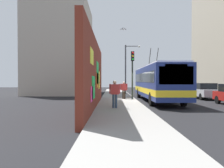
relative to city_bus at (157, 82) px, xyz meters
name	(u,v)px	position (x,y,z in m)	size (l,w,h in m)	color
ground_plane	(138,102)	(-0.73, 1.80, -1.73)	(80.00, 80.00, 0.00)	black
sidewalk_slab	(119,101)	(-0.73, 3.40, -1.66)	(48.00, 3.20, 0.15)	gray
graffiti_wall	(94,74)	(-5.04, 5.15, 0.50)	(13.38, 0.32, 4.48)	maroon
building_far_left	(62,49)	(11.29, 11.00, 4.48)	(11.19, 7.56, 12.43)	#B2A899
city_bus	(157,82)	(0.00, 0.00, 0.00)	(11.72, 2.57, 4.88)	navy
parked_car_silver	(203,90)	(2.71, -5.20, -0.90)	(4.91, 1.85, 1.58)	#B7B7BC
parked_car_white	(183,88)	(8.96, -5.20, -0.90)	(4.93, 1.83, 1.58)	white
pedestrian_midblock	(124,89)	(0.64, 2.89, -0.65)	(0.22, 0.65, 1.59)	#3F3326
pedestrian_near_wall	(115,92)	(-5.90, 3.81, -0.59)	(0.23, 0.68, 1.68)	#2D3F59
traffic_light	(132,67)	(0.20, 2.15, 1.31)	(0.49, 0.28, 4.30)	#2D382D
street_lamp	(127,65)	(8.56, 2.02, 2.02)	(0.44, 1.94, 6.20)	#4C4C51
flying_pigeons	(123,29)	(-0.75, 3.03, 4.47)	(0.32, 0.53, 0.17)	gray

